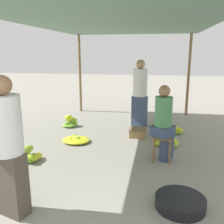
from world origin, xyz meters
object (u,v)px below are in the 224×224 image
Objects in this scene: basin_black at (180,202)px; stool at (162,141)px; banana_pile_left_0 at (29,156)px; shopper_walking_mid at (140,92)px; banana_pile_left_2 at (75,139)px; banana_pile_right_3 at (163,125)px; banana_pile_left_1 at (70,121)px; banana_pile_right_1 at (168,142)px; vendor_seated at (164,122)px; crate_near at (138,133)px; banana_pile_right_2 at (163,117)px; vendor_foreground at (8,146)px; banana_pile_right_0 at (175,130)px.

stool is at bearing 99.00° from basin_black.
shopper_walking_mid is at bearing 55.82° from banana_pile_left_0.
banana_pile_right_3 reaches higher than banana_pile_left_2.
banana_pile_right_1 is at bearing -21.17° from banana_pile_left_1.
banana_pile_right_3 is at bearing -11.05° from shopper_walking_mid.
vendor_seated reaches higher than crate_near.
banana_pile_left_2 is at bearing -176.05° from banana_pile_right_1.
shopper_walking_mid is (-0.79, 3.53, 0.83)m from basin_black.
banana_pile_right_1 is at bearing -34.63° from crate_near.
banana_pile_left_2 is (-1.86, 0.62, -0.67)m from vendor_seated.
vendor_foreground is at bearing -111.67° from banana_pile_right_2.
banana_pile_right_2 reaches higher than banana_pile_right_0.
banana_pile_right_0 is 1.18m from banana_pile_right_2.
banana_pile_left_2 is 1.31× the size of banana_pile_right_2.
banana_pile_left_0 is at bearing -168.56° from stool.
vendor_foreground is 3.93× the size of banana_pile_left_1.
banana_pile_right_2 reaches higher than banana_pile_right_3.
stool reaches higher than banana_pile_right_2.
banana_pile_right_3 is (2.38, 2.48, -0.02)m from banana_pile_left_0.
stool is 1.16× the size of banana_pile_right_0.
banana_pile_right_2 is at bearing 91.96° from banana_pile_right_1.
stool is at bearing -18.90° from banana_pile_left_2.
stool is 2.39m from banana_pile_left_0.
shopper_walking_mid is at bearing 104.83° from stool.
basin_black is 1.55× the size of banana_pile_right_0.
banana_pile_right_0 is 0.88× the size of banana_pile_right_2.
crate_near is (1.82, -0.50, -0.04)m from banana_pile_left_1.
banana_pile_right_2 is (-0.07, 2.01, 0.02)m from banana_pile_right_1.
vendor_foreground is at bearing -121.12° from banana_pile_right_0.
crate_near is (1.25, 3.11, -0.78)m from vendor_foreground.
shopper_walking_mid reaches higher than banana_pile_right_3.
banana_pile_right_0 reaches higher than banana_pile_right_1.
banana_pile_right_2 is at bearing 88.76° from vendor_seated.
banana_pile_right_0 is 1.08× the size of crate_near.
stool is 0.27× the size of shopper_walking_mid.
banana_pile_left_2 is 0.35× the size of shopper_walking_mid.
banana_pile_left_1 reaches higher than banana_pile_left_0.
stool is 1.25× the size of crate_near.
vendor_seated is 2.17× the size of basin_black.
basin_black is (0.22, -1.40, -0.30)m from stool.
shopper_walking_mid is at bearing 49.56° from banana_pile_left_2.
vendor_seated reaches higher than banana_pile_right_3.
stool reaches higher than banana_pile_left_1.
stool is 1.69m from banana_pile_right_0.
banana_pile_left_1 is at bearing 99.02° from vendor_foreground.
banana_pile_right_2 is at bearing 68.33° from vendor_foreground.
basin_black is at bearing -88.05° from banana_pile_right_1.
vendor_seated is at bearing -91.06° from banana_pile_right_3.
banana_pile_right_2 is 0.95× the size of banana_pile_right_3.
banana_pile_left_2 is 2.34m from banana_pile_right_3.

